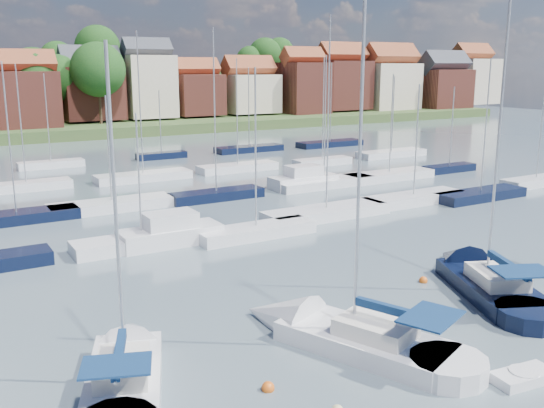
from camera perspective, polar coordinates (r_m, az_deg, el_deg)
ground at (r=62.36m, az=-11.57°, el=1.56°), size 260.00×260.00×0.00m
sailboat_left at (r=25.40m, az=-13.54°, el=-14.78°), size 6.15×10.52×13.96m
sailboat_centre at (r=27.67m, az=5.99°, el=-12.08°), size 7.28×12.11×16.01m
sailboat_navy at (r=36.07m, az=18.85°, el=-6.66°), size 7.81×12.31×16.68m
tender at (r=26.33m, az=22.59°, el=-14.78°), size 2.64×1.45×0.55m
buoy_c at (r=24.00m, az=-0.38°, el=-17.12°), size 0.50×0.50×0.50m
buoy_d at (r=31.17m, az=23.75°, el=-10.91°), size 0.45×0.45×0.45m
buoy_e at (r=35.68m, az=14.04°, el=-7.16°), size 0.48×0.48×0.48m
marina_field at (r=58.46m, az=-8.27°, el=1.37°), size 79.62×41.41×15.93m
far_shore_town at (r=152.40m, az=-22.46°, el=9.19°), size 212.46×90.00×22.27m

